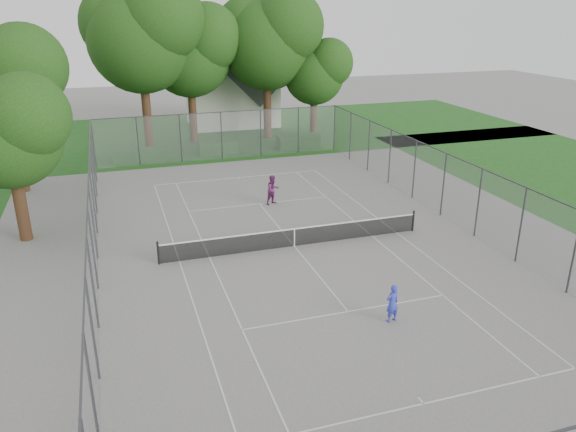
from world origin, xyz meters
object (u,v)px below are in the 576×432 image
object	(u,v)px
house	(231,82)
girl_player	(392,303)
woman_player	(273,190)
tennis_net	(294,237)

from	to	relation	value
house	girl_player	bearing A→B (deg)	-93.57
house	woman_player	world-z (taller)	house
tennis_net	house	size ratio (longest dim) A/B	1.31
house	woman_player	bearing A→B (deg)	-96.85
woman_player	girl_player	bearing A→B (deg)	-108.80
house	tennis_net	bearing A→B (deg)	-96.89
girl_player	house	bearing A→B (deg)	-106.02
woman_player	tennis_net	bearing A→B (deg)	-117.85
house	woman_player	size ratio (longest dim) A/B	5.74
tennis_net	house	xyz separation A→B (m)	(3.54, 29.30, 3.45)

